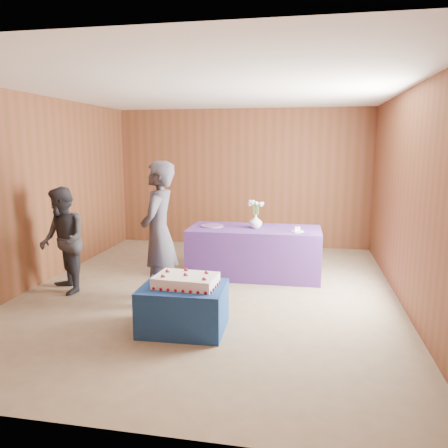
% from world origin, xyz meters
% --- Properties ---
extents(ground, '(6.00, 6.00, 0.00)m').
position_xyz_m(ground, '(0.00, 0.00, 0.00)').
color(ground, gray).
rests_on(ground, ground).
extents(room_shell, '(5.04, 6.04, 2.72)m').
position_xyz_m(room_shell, '(0.00, 0.00, 1.80)').
color(room_shell, brown).
rests_on(room_shell, ground).
extents(cake_table, '(0.92, 0.73, 0.50)m').
position_xyz_m(cake_table, '(-0.01, -1.24, 0.25)').
color(cake_table, '#1B4797').
rests_on(cake_table, ground).
extents(serving_table, '(2.01, 0.93, 0.75)m').
position_xyz_m(serving_table, '(0.51, 0.92, 0.38)').
color(serving_table, '#592E80').
rests_on(serving_table, ground).
extents(sheet_cake, '(0.71, 0.51, 0.16)m').
position_xyz_m(sheet_cake, '(0.02, -1.23, 0.56)').
color(sheet_cake, white).
rests_on(sheet_cake, cake_table).
extents(vase, '(0.21, 0.21, 0.21)m').
position_xyz_m(vase, '(0.52, 0.93, 0.85)').
color(vase, silver).
rests_on(vase, serving_table).
extents(flower_spray, '(0.24, 0.25, 0.19)m').
position_xyz_m(flower_spray, '(0.52, 0.93, 1.12)').
color(flower_spray, '#39702C').
rests_on(flower_spray, vase).
extents(platter, '(0.39, 0.39, 0.02)m').
position_xyz_m(platter, '(-0.16, 0.93, 0.76)').
color(platter, '#7954A8').
rests_on(platter, serving_table).
extents(plate, '(0.21, 0.21, 0.01)m').
position_xyz_m(plate, '(1.15, 0.76, 0.76)').
color(plate, silver).
rests_on(plate, serving_table).
extents(cake_slice, '(0.08, 0.07, 0.09)m').
position_xyz_m(cake_slice, '(1.15, 0.76, 0.80)').
color(cake_slice, white).
rests_on(cake_slice, plate).
extents(knife, '(0.26, 0.10, 0.00)m').
position_xyz_m(knife, '(1.21, 0.59, 0.75)').
color(knife, silver).
rests_on(knife, serving_table).
extents(guest_left, '(0.44, 0.67, 1.81)m').
position_xyz_m(guest_left, '(-0.54, -0.47, 0.91)').
color(guest_left, '#3D3C47').
rests_on(guest_left, ground).
extents(guest_right, '(0.89, 0.89, 1.45)m').
position_xyz_m(guest_right, '(-1.95, -0.35, 0.73)').
color(guest_right, '#303139').
rests_on(guest_right, ground).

